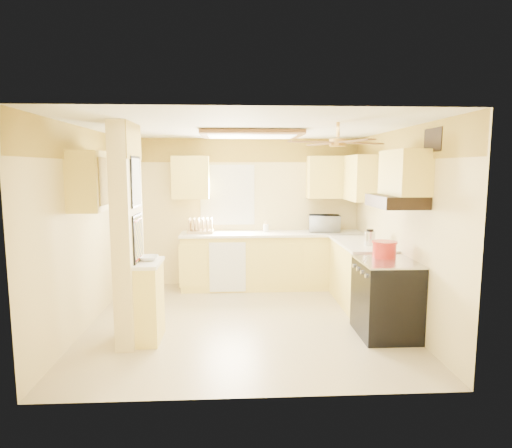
{
  "coord_description": "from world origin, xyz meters",
  "views": [
    {
      "loc": [
        -0.15,
        -5.41,
        2.0
      ],
      "look_at": [
        0.16,
        0.35,
        1.25
      ],
      "focal_mm": 30.0,
      "sensor_mm": 36.0,
      "label": 1
    }
  ],
  "objects": [
    {
      "name": "upper_cab_right",
      "position": [
        1.82,
        1.25,
        1.85
      ],
      "size": [
        0.35,
        1.0,
        0.7
      ],
      "primitive_type": "cube",
      "color": "#F6DC73",
      "rests_on": "wall_right"
    },
    {
      "name": "poster_menu",
      "position": [
        -1.24,
        -0.55,
        1.85
      ],
      "size": [
        0.02,
        0.42,
        0.57
      ],
      "color": "black",
      "rests_on": "partition_column"
    },
    {
      "name": "poster_nashville",
      "position": [
        -1.24,
        -0.55,
        1.2
      ],
      "size": [
        0.02,
        0.42,
        0.57
      ],
      "color": "black",
      "rests_on": "partition_column"
    },
    {
      "name": "floor",
      "position": [
        0.0,
        0.0,
        0.0
      ],
      "size": [
        4.0,
        4.0,
        0.0
      ],
      "primitive_type": "plane",
      "color": "tan",
      "rests_on": "ground"
    },
    {
      "name": "partition_ledge",
      "position": [
        -1.13,
        -0.55,
        0.45
      ],
      "size": [
        0.25,
        0.55,
        0.9
      ],
      "primitive_type": "cube",
      "color": "#F6DC73",
      "rests_on": "floor"
    },
    {
      "name": "stove",
      "position": [
        1.67,
        -0.55,
        0.46
      ],
      "size": [
        0.68,
        0.77,
        0.92
      ],
      "color": "black",
      "rests_on": "floor"
    },
    {
      "name": "upper_cab_back_left",
      "position": [
        -0.85,
        1.72,
        1.85
      ],
      "size": [
        0.6,
        0.35,
        0.7
      ],
      "primitive_type": "cube",
      "color": "#F6DC73",
      "rests_on": "wall_back"
    },
    {
      "name": "ceiling_fan",
      "position": [
        1.0,
        -0.7,
        2.29
      ],
      "size": [
        1.15,
        1.15,
        0.26
      ],
      "color": "gold",
      "rests_on": "ceiling"
    },
    {
      "name": "upper_cab_left_wall",
      "position": [
        -1.82,
        -0.25,
        1.85
      ],
      "size": [
        0.35,
        0.75,
        0.7
      ],
      "primitive_type": "cube",
      "color": "#F6DC73",
      "rests_on": "wall_left"
    },
    {
      "name": "lower_cabinets_back",
      "position": [
        0.5,
        1.6,
        0.45
      ],
      "size": [
        3.0,
        0.6,
        0.9
      ],
      "primitive_type": "cube",
      "color": "#F6DC73",
      "rests_on": "floor"
    },
    {
      "name": "ceiling_light_panel",
      "position": [
        0.1,
        0.5,
        2.46
      ],
      "size": [
        1.35,
        0.95,
        0.06
      ],
      "color": "brown",
      "rests_on": "ceiling"
    },
    {
      "name": "kettle",
      "position": [
        1.74,
        0.35,
        1.04
      ],
      "size": [
        0.15,
        0.15,
        0.22
      ],
      "color": "silver",
      "rests_on": "countertop_right"
    },
    {
      "name": "window",
      "position": [
        -0.25,
        1.89,
        1.55
      ],
      "size": [
        0.92,
        0.02,
        1.02
      ],
      "color": "white",
      "rests_on": "wall_back"
    },
    {
      "name": "countertop_right",
      "position": [
        1.69,
        0.6,
        0.92
      ],
      "size": [
        0.64,
        1.44,
        0.04
      ],
      "primitive_type": "cube",
      "color": "white",
      "rests_on": "lower_cabinets_right"
    },
    {
      "name": "upper_cab_over_stove",
      "position": [
        1.82,
        -0.55,
        1.95
      ],
      "size": [
        0.35,
        0.76,
        0.52
      ],
      "primitive_type": "cube",
      "color": "#F6DC73",
      "rests_on": "wall_right"
    },
    {
      "name": "lower_cabinets_right",
      "position": [
        1.7,
        0.6,
        0.45
      ],
      "size": [
        0.6,
        1.4,
        0.9
      ],
      "primitive_type": "cube",
      "color": "#F6DC73",
      "rests_on": "floor"
    },
    {
      "name": "partition_column",
      "position": [
        -1.35,
        -0.55,
        1.25
      ],
      "size": [
        0.2,
        0.7,
        2.5
      ],
      "primitive_type": "cube",
      "color": "beige",
      "rests_on": "floor"
    },
    {
      "name": "dishwasher_panel",
      "position": [
        -0.25,
        1.29,
        0.43
      ],
      "size": [
        0.58,
        0.02,
        0.8
      ],
      "primitive_type": "cube",
      "color": "white",
      "rests_on": "lower_cabinets_back"
    },
    {
      "name": "ledge_top",
      "position": [
        -1.13,
        -0.55,
        0.92
      ],
      "size": [
        0.28,
        0.58,
        0.04
      ],
      "primitive_type": "cube",
      "color": "white",
      "rests_on": "partition_ledge"
    },
    {
      "name": "microwave",
      "position": [
        1.38,
        1.64,
        1.08
      ],
      "size": [
        0.55,
        0.41,
        0.28
      ],
      "primitive_type": "imported",
      "rotation": [
        0.0,
        0.0,
        3.0
      ],
      "color": "white",
      "rests_on": "countertop_back"
    },
    {
      "name": "wall_back",
      "position": [
        0.0,
        1.9,
        1.25
      ],
      "size": [
        4.0,
        0.0,
        4.0
      ],
      "primitive_type": "plane",
      "rotation": [
        1.57,
        0.0,
        0.0
      ],
      "color": "beige",
      "rests_on": "floor"
    },
    {
      "name": "upper_cab_back_right",
      "position": [
        1.55,
        1.72,
        1.85
      ],
      "size": [
        0.9,
        0.35,
        0.7
      ],
      "primitive_type": "cube",
      "color": "#F6DC73",
      "rests_on": "wall_back"
    },
    {
      "name": "utensil_crock",
      "position": [
        0.4,
        1.7,
        1.0
      ],
      "size": [
        0.09,
        0.09,
        0.19
      ],
      "color": "white",
      "rests_on": "countertop_back"
    },
    {
      "name": "bowl",
      "position": [
        -1.13,
        -0.5,
        0.97
      ],
      "size": [
        0.25,
        0.25,
        0.05
      ],
      "primitive_type": "imported",
      "rotation": [
        0.0,
        0.0,
        0.12
      ],
      "color": "white",
      "rests_on": "ledge_top"
    },
    {
      "name": "vent_grate",
      "position": [
        1.98,
        -0.9,
        2.3
      ],
      "size": [
        0.02,
        0.4,
        0.25
      ],
      "primitive_type": "cube",
      "color": "black",
      "rests_on": "wall_right"
    },
    {
      "name": "dish_rack",
      "position": [
        -0.7,
        1.62,
        1.03
      ],
      "size": [
        0.43,
        0.32,
        0.24
      ],
      "color": "tan",
      "rests_on": "countertop_back"
    },
    {
      "name": "wall_front",
      "position": [
        0.0,
        -1.9,
        1.25
      ],
      "size": [
        4.0,
        0.0,
        4.0
      ],
      "primitive_type": "plane",
      "rotation": [
        -1.57,
        0.0,
        0.0
      ],
      "color": "beige",
      "rests_on": "floor"
    },
    {
      "name": "range_hood",
      "position": [
        1.74,
        -0.55,
        1.62
      ],
      "size": [
        0.5,
        0.76,
        0.14
      ],
      "primitive_type": "cube",
      "color": "black",
      "rests_on": "upper_cab_over_stove"
    },
    {
      "name": "ceiling",
      "position": [
        0.0,
        0.0,
        2.5
      ],
      "size": [
        4.0,
        4.0,
        0.0
      ],
      "primitive_type": "plane",
      "rotation": [
        3.14,
        0.0,
        0.0
      ],
      "color": "white",
      "rests_on": "wall_back"
    },
    {
      "name": "dutch_oven",
      "position": [
        1.69,
        -0.37,
        1.02
      ],
      "size": [
        0.3,
        0.3,
        0.2
      ],
      "color": "red",
      "rests_on": "stove"
    },
    {
      "name": "wallpaper_border",
      "position": [
        0.0,
        1.88,
        2.3
      ],
      "size": [
        4.0,
        0.02,
        0.4
      ],
      "primitive_type": "cube",
      "color": "yellow",
      "rests_on": "wall_back"
    },
    {
      "name": "wall_left",
      "position": [
        -2.0,
        0.0,
        1.25
      ],
      "size": [
        0.0,
        3.8,
        3.8
      ],
      "primitive_type": "plane",
      "rotation": [
        1.57,
        0.0,
        1.57
      ],
      "color": "beige",
      "rests_on": "floor"
    },
    {
      "name": "wall_right",
      "position": [
        2.0,
        0.0,
        1.25
      ],
      "size": [
        0.0,
        3.8,
        3.8
      ],
      "primitive_type": "plane",
      "rotation": [
        1.57,
        0.0,
        -1.57
      ],
      "color": "beige",
      "rests_on": "floor"
    },
    {
      "name": "countertop_back",
      "position": [
        0.5,
        1.59,
        0.92
      ],
      "size": [
        3.04,
        0.64,
        0.04
      ],
      "primitive_type": "cube",
      "color": "white",
      "rests_on": "lower_cabinets_back"
    }
  ]
}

